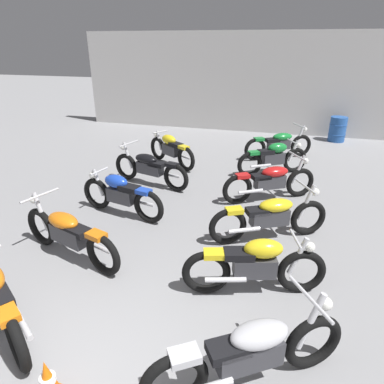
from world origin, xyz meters
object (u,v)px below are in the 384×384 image
motorcycle_left_row_3 (149,167)px  motorcycle_right_row_1 (255,265)px  oil_drum (338,129)px  motorcycle_left_row_1 (69,233)px  motorcycle_left_row_2 (121,194)px  motorcycle_left_row_4 (171,149)px  motorcycle_right_row_0 (250,352)px  motorcycle_right_row_4 (273,158)px  motorcycle_right_row_3 (270,181)px  motorcycle_right_row_2 (270,216)px  motorcycle_right_row_5 (279,144)px  traffic_cone (49,383)px

motorcycle_left_row_3 → motorcycle_right_row_1: (2.86, -3.27, 0.01)m
oil_drum → motorcycle_left_row_3: bearing=-131.0°
motorcycle_left_row_1 → motorcycle_left_row_2: bearing=85.7°
motorcycle_left_row_4 → motorcycle_left_row_1: bearing=-90.9°
motorcycle_right_row_0 → motorcycle_right_row_4: 6.24m
motorcycle_left_row_3 → motorcycle_left_row_1: bearing=-91.1°
motorcycle_left_row_3 → oil_drum: 7.31m
motorcycle_left_row_3 → motorcycle_right_row_1: motorcycle_left_row_3 is taller
motorcycle_right_row_1 → motorcycle_right_row_4: (-0.04, 4.81, 0.00)m
motorcycle_right_row_3 → motorcycle_right_row_4: (-0.03, 1.65, 0.01)m
motorcycle_right_row_0 → oil_drum: 10.37m
motorcycle_right_row_1 → motorcycle_left_row_3: bearing=131.2°
motorcycle_right_row_2 → oil_drum: size_ratio=2.32×
motorcycle_right_row_3 → motorcycle_right_row_0: bearing=-88.7°
motorcycle_left_row_2 → oil_drum: 8.57m
motorcycle_right_row_1 → motorcycle_left_row_4: bearing=120.5°
motorcycle_left_row_4 → motorcycle_right_row_5: size_ratio=0.88×
motorcycle_right_row_2 → motorcycle_right_row_5: bearing=90.6°
motorcycle_right_row_5 → motorcycle_right_row_2: bearing=-89.4°
motorcycle_right_row_2 → motorcycle_right_row_3: 1.67m
motorcycle_right_row_5 → oil_drum: motorcycle_right_row_5 is taller
motorcycle_right_row_5 → traffic_cone: size_ratio=3.57×
motorcycle_left_row_4 → motorcycle_right_row_2: 4.45m
motorcycle_left_row_2 → motorcycle_right_row_0: size_ratio=1.04×
motorcycle_right_row_5 → oil_drum: size_ratio=2.27×
motorcycle_right_row_4 → motorcycle_right_row_0: bearing=-88.8°
motorcycle_left_row_1 → motorcycle_right_row_1: motorcycle_left_row_1 is taller
motorcycle_left_row_4 → motorcycle_right_row_2: (2.95, -3.34, -0.01)m
motorcycle_right_row_0 → motorcycle_right_row_4: size_ratio=1.07×
motorcycle_left_row_3 → motorcycle_right_row_4: motorcycle_left_row_3 is taller
motorcycle_right_row_1 → motorcycle_right_row_5: 6.24m
motorcycle_left_row_3 → motorcycle_left_row_4: (0.02, 1.56, 0.01)m
motorcycle_left_row_2 → motorcycle_left_row_3: 1.64m
motorcycle_left_row_3 → motorcycle_left_row_4: size_ratio=1.25×
motorcycle_left_row_2 → oil_drum: size_ratio=2.29×
oil_drum → motorcycle_left_row_4: bearing=-140.4°
motorcycle_left_row_2 → motorcycle_right_row_3: motorcycle_right_row_3 is taller
motorcycle_left_row_1 → motorcycle_right_row_1: 2.92m
motorcycle_right_row_1 → oil_drum: size_ratio=2.26×
motorcycle_left_row_1 → motorcycle_right_row_2: size_ratio=1.06×
motorcycle_right_row_1 → motorcycle_right_row_3: motorcycle_right_row_3 is taller
motorcycle_left_row_1 → motorcycle_left_row_4: (0.08, 4.77, 0.01)m
motorcycle_left_row_3 → motorcycle_right_row_5: same height
oil_drum → motorcycle_left_row_1: bearing=-119.1°
motorcycle_right_row_2 → oil_drum: 7.52m
motorcycle_left_row_1 → motorcycle_right_row_0: size_ratio=1.12×
motorcycle_left_row_2 → motorcycle_right_row_0: bearing=-46.5°
motorcycle_left_row_1 → oil_drum: 9.99m
motorcycle_left_row_4 → motorcycle_right_row_2: motorcycle_right_row_2 is taller
motorcycle_left_row_1 → motorcycle_left_row_3: same height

